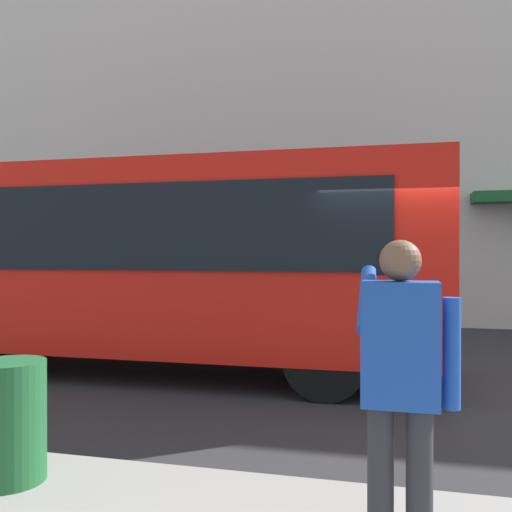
% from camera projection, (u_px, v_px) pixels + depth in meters
% --- Properties ---
extents(ground_plane, '(60.00, 60.00, 0.00)m').
position_uv_depth(ground_plane, '(425.00, 391.00, 7.24)').
color(ground_plane, '#2B2B2D').
extents(building_facade_far, '(28.00, 1.55, 12.00)m').
position_uv_depth(building_facade_far, '(412.00, 80.00, 13.78)').
color(building_facade_far, beige).
rests_on(building_facade_far, ground_plane).
extents(red_bus, '(9.05, 2.54, 3.08)m').
position_uv_depth(red_bus, '(134.00, 258.00, 8.52)').
color(red_bus, red).
rests_on(red_bus, ground_plane).
extents(pedestrian_photographer, '(0.53, 0.52, 1.70)m').
position_uv_depth(pedestrian_photographer, '(401.00, 373.00, 2.99)').
color(pedestrian_photographer, '#2D2D33').
rests_on(pedestrian_photographer, sidewalk_curb).
extents(rubbish_bin, '(0.51, 0.51, 0.86)m').
position_uv_depth(rubbish_bin, '(9.00, 421.00, 4.02)').
color(rubbish_bin, '#1E592D').
rests_on(rubbish_bin, sidewalk_curb).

